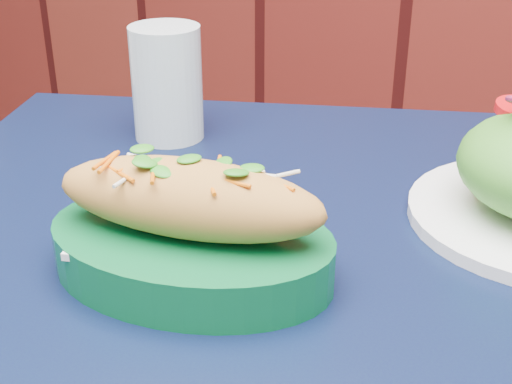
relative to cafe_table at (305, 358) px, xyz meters
The scene contains 3 objects.
cafe_table is the anchor object (origin of this frame).
banh_mi_basket 0.16m from the cafe_table, 147.84° to the right, with size 0.26×0.20×0.11m.
water_glass 0.36m from the cafe_table, 146.47° to the left, with size 0.08×0.08×0.13m, color silver.
Camera 1 is at (0.14, 1.33, 1.07)m, focal length 50.00 mm.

